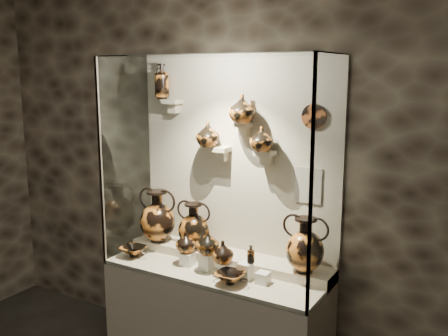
# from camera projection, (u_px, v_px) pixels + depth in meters

# --- Properties ---
(wall_back) EXTENTS (5.00, 0.02, 3.20)m
(wall_back) POSITION_uv_depth(u_px,v_px,m) (237.00, 161.00, 3.87)
(wall_back) COLOR black
(wall_back) RESTS_ON ground
(plinth) EXTENTS (1.70, 0.60, 0.80)m
(plinth) POSITION_uv_depth(u_px,v_px,m) (216.00, 322.00, 3.82)
(plinth) COLOR #BDAF98
(plinth) RESTS_ON floor
(front_tier) EXTENTS (1.68, 0.58, 0.03)m
(front_tier) POSITION_uv_depth(u_px,v_px,m) (216.00, 271.00, 3.75)
(front_tier) COLOR #C4B598
(front_tier) RESTS_ON plinth
(rear_tier) EXTENTS (1.70, 0.25, 0.10)m
(rear_tier) POSITION_uv_depth(u_px,v_px,m) (227.00, 259.00, 3.89)
(rear_tier) COLOR #C4B598
(rear_tier) RESTS_ON plinth
(back_panel) EXTENTS (1.70, 0.03, 1.60)m
(back_panel) POSITION_uv_depth(u_px,v_px,m) (237.00, 162.00, 3.86)
(back_panel) COLOR #BDAF98
(back_panel) RESTS_ON plinth
(glass_front) EXTENTS (1.70, 0.01, 1.60)m
(glass_front) POSITION_uv_depth(u_px,v_px,m) (192.00, 175.00, 3.35)
(glass_front) COLOR white
(glass_front) RESTS_ON plinth
(glass_left) EXTENTS (0.01, 0.60, 1.60)m
(glass_left) POSITION_uv_depth(u_px,v_px,m) (126.00, 158.00, 4.02)
(glass_left) COLOR white
(glass_left) RESTS_ON plinth
(glass_right) EXTENTS (0.01, 0.60, 1.60)m
(glass_right) POSITION_uv_depth(u_px,v_px,m) (328.00, 181.00, 3.17)
(glass_right) COLOR white
(glass_right) RESTS_ON plinth
(glass_top) EXTENTS (1.70, 0.60, 0.01)m
(glass_top) POSITION_uv_depth(u_px,v_px,m) (215.00, 55.00, 3.45)
(glass_top) COLOR white
(glass_top) RESTS_ON back_panel
(frame_post_left) EXTENTS (0.02, 0.02, 1.60)m
(frame_post_left) POSITION_uv_depth(u_px,v_px,m) (101.00, 164.00, 3.77)
(frame_post_left) COLOR gray
(frame_post_left) RESTS_ON plinth
(frame_post_right) EXTENTS (0.02, 0.02, 1.60)m
(frame_post_right) POSITION_uv_depth(u_px,v_px,m) (311.00, 190.00, 2.93)
(frame_post_right) COLOR gray
(frame_post_right) RESTS_ON plinth
(pedestal_a) EXTENTS (0.09, 0.09, 0.10)m
(pedestal_a) POSITION_uv_depth(u_px,v_px,m) (188.00, 259.00, 3.80)
(pedestal_a) COLOR silver
(pedestal_a) RESTS_ON front_tier
(pedestal_b) EXTENTS (0.09, 0.09, 0.13)m
(pedestal_b) POSITION_uv_depth(u_px,v_px,m) (206.00, 261.00, 3.71)
(pedestal_b) COLOR silver
(pedestal_b) RESTS_ON front_tier
(pedestal_c) EXTENTS (0.09, 0.09, 0.09)m
(pedestal_c) POSITION_uv_depth(u_px,v_px,m) (226.00, 268.00, 3.63)
(pedestal_c) COLOR silver
(pedestal_c) RESTS_ON front_tier
(pedestal_d) EXTENTS (0.09, 0.09, 0.12)m
(pedestal_d) POSITION_uv_depth(u_px,v_px,m) (245.00, 271.00, 3.55)
(pedestal_d) COLOR silver
(pedestal_d) RESTS_ON front_tier
(pedestal_e) EXTENTS (0.09, 0.09, 0.08)m
(pedestal_e) POSITION_uv_depth(u_px,v_px,m) (263.00, 278.00, 3.48)
(pedestal_e) COLOR silver
(pedestal_e) RESTS_ON front_tier
(bracket_ul) EXTENTS (0.14, 0.12, 0.04)m
(bracket_ul) POSITION_uv_depth(u_px,v_px,m) (172.00, 102.00, 3.99)
(bracket_ul) COLOR #BDAF98
(bracket_ul) RESTS_ON back_panel
(bracket_ca) EXTENTS (0.14, 0.12, 0.04)m
(bracket_ca) POSITION_uv_depth(u_px,v_px,m) (221.00, 149.00, 3.83)
(bracket_ca) COLOR #BDAF98
(bracket_ca) RESTS_ON back_panel
(bracket_cb) EXTENTS (0.10, 0.12, 0.04)m
(bracket_cb) POSITION_uv_depth(u_px,v_px,m) (244.00, 125.00, 3.69)
(bracket_cb) COLOR #BDAF98
(bracket_cb) RESTS_ON back_panel
(bracket_cc) EXTENTS (0.14, 0.12, 0.04)m
(bracket_cc) POSITION_uv_depth(u_px,v_px,m) (265.00, 153.00, 3.64)
(bracket_cc) COLOR #BDAF98
(bracket_cc) RESTS_ON back_panel
(amphora_left) EXTENTS (0.45, 0.45, 0.43)m
(amphora_left) POSITION_uv_depth(u_px,v_px,m) (158.00, 216.00, 4.10)
(amphora_left) COLOR #C16B25
(amphora_left) RESTS_ON rear_tier
(amphora_mid) EXTENTS (0.33, 0.33, 0.37)m
(amphora_mid) POSITION_uv_depth(u_px,v_px,m) (194.00, 225.00, 3.96)
(amphora_mid) COLOR #A75A1D
(amphora_mid) RESTS_ON rear_tier
(amphora_right) EXTENTS (0.39, 0.39, 0.40)m
(amphora_right) POSITION_uv_depth(u_px,v_px,m) (305.00, 245.00, 3.48)
(amphora_right) COLOR #C16B25
(amphora_right) RESTS_ON rear_tier
(jug_a) EXTENTS (0.16, 0.16, 0.16)m
(jug_a) POSITION_uv_depth(u_px,v_px,m) (186.00, 242.00, 3.80)
(jug_a) COLOR #C16B25
(jug_a) RESTS_ON pedestal_a
(jug_b) EXTENTS (0.20, 0.20, 0.18)m
(jug_b) POSITION_uv_depth(u_px,v_px,m) (208.00, 242.00, 3.67)
(jug_b) COLOR #A75A1D
(jug_b) RESTS_ON pedestal_b
(jug_c) EXTENTS (0.19, 0.19, 0.17)m
(jug_c) POSITION_uv_depth(u_px,v_px,m) (223.00, 252.00, 3.60)
(jug_c) COLOR #C16B25
(jug_c) RESTS_ON pedestal_c
(lekythos_small) EXTENTS (0.08, 0.08, 0.15)m
(lekythos_small) POSITION_uv_depth(u_px,v_px,m) (251.00, 253.00, 3.52)
(lekythos_small) COLOR #A75A1D
(lekythos_small) RESTS_ON pedestal_d
(kylix_left) EXTENTS (0.28, 0.25, 0.10)m
(kylix_left) POSITION_uv_depth(u_px,v_px,m) (134.00, 251.00, 3.98)
(kylix_left) COLOR #A75A1D
(kylix_left) RESTS_ON front_tier
(kylix_right) EXTENTS (0.30, 0.27, 0.10)m
(kylix_right) POSITION_uv_depth(u_px,v_px,m) (230.00, 277.00, 3.47)
(kylix_right) COLOR #C16B25
(kylix_right) RESTS_ON front_tier
(lekythos_tall) EXTENTS (0.14, 0.14, 0.32)m
(lekythos_tall) POSITION_uv_depth(u_px,v_px,m) (162.00, 79.00, 3.99)
(lekythos_tall) COLOR #C16B25
(lekythos_tall) RESTS_ON bracket_ul
(ovoid_vase_a) EXTENTS (0.22, 0.22, 0.19)m
(ovoid_vase_a) POSITION_uv_depth(u_px,v_px,m) (208.00, 134.00, 3.82)
(ovoid_vase_a) COLOR #A75A1D
(ovoid_vase_a) RESTS_ON bracket_ca
(ovoid_vase_b) EXTENTS (0.25, 0.25, 0.21)m
(ovoid_vase_b) POSITION_uv_depth(u_px,v_px,m) (242.00, 109.00, 3.62)
(ovoid_vase_b) COLOR #A75A1D
(ovoid_vase_b) RESTS_ON bracket_cb
(ovoid_vase_c) EXTENTS (0.22, 0.22, 0.18)m
(ovoid_vase_c) POSITION_uv_depth(u_px,v_px,m) (262.00, 139.00, 3.59)
(ovoid_vase_c) COLOR #A75A1D
(ovoid_vase_c) RESTS_ON bracket_cc
(wall_plate) EXTENTS (0.17, 0.02, 0.17)m
(wall_plate) POSITION_uv_depth(u_px,v_px,m) (314.00, 116.00, 3.46)
(wall_plate) COLOR #974A1D
(wall_plate) RESTS_ON back_panel
(info_placard) EXTENTS (0.20, 0.01, 0.26)m
(info_placard) POSITION_uv_depth(u_px,v_px,m) (308.00, 185.00, 3.57)
(info_placard) COLOR beige
(info_placard) RESTS_ON back_panel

